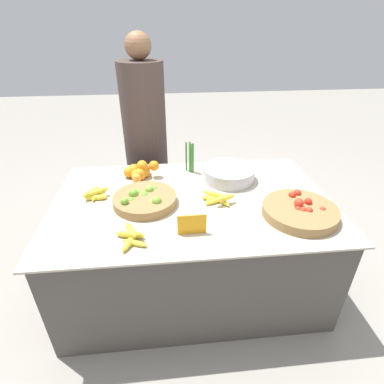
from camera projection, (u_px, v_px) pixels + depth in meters
ground_plane at (192, 278)px, 2.12m from camera, size 12.00×12.00×0.00m
market_table at (192, 242)px, 1.95m from camera, size 1.64×1.04×0.66m
lime_bowl at (145, 199)px, 1.73m from camera, size 0.37×0.37×0.09m
tomato_basket at (300, 211)px, 1.63m from camera, size 0.40×0.40×0.10m
orange_pile at (140, 171)px, 2.01m from camera, size 0.24×0.18×0.12m
metal_bowl at (229, 174)px, 1.99m from camera, size 0.34×0.34×0.09m
price_sign at (192, 225)px, 1.48m from camera, size 0.14×0.01×0.11m
veg_bundle at (190, 158)px, 2.06m from camera, size 0.06×0.05×0.21m
banana_bunch_back_center at (131, 236)px, 1.44m from camera, size 0.17×0.19×0.06m
banana_bunch_front_left at (96, 194)px, 1.80m from camera, size 0.16×0.16×0.06m
banana_bunch_front_center at (217, 198)px, 1.75m from camera, size 0.20×0.15×0.06m
vendor_person at (146, 143)px, 2.48m from camera, size 0.35×0.35×1.52m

